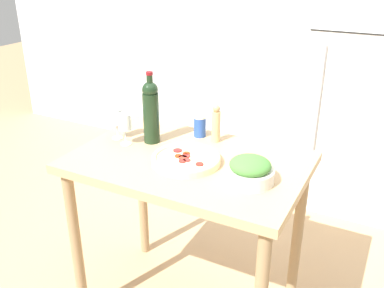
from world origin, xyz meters
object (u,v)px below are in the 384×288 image
(salt_canister, at_px, (200,126))
(wine_glass_far, at_px, (116,118))
(pepper_mill, at_px, (216,124))
(salad_bowl, at_px, (250,171))
(wine_glass_near, at_px, (125,123))
(homemade_pizza, at_px, (186,159))
(refrigerator, at_px, (369,87))
(wine_bottle, at_px, (151,110))

(salt_canister, bearing_deg, wine_glass_far, -148.81)
(pepper_mill, distance_m, salad_bowl, 0.45)
(wine_glass_far, bearing_deg, salad_bowl, -8.92)
(pepper_mill, bearing_deg, wine_glass_far, -157.01)
(wine_glass_near, distance_m, wine_glass_far, 0.09)
(wine_glass_far, relative_size, salt_canister, 1.40)
(pepper_mill, bearing_deg, homemade_pizza, -93.60)
(refrigerator, bearing_deg, wine_glass_far, -124.40)
(wine_glass_far, bearing_deg, wine_glass_near, -27.08)
(salt_canister, bearing_deg, wine_glass_near, -137.19)
(salad_bowl, bearing_deg, homemade_pizza, 174.36)
(wine_bottle, distance_m, wine_glass_far, 0.20)
(wine_bottle, height_order, wine_glass_near, wine_bottle)
(wine_glass_near, relative_size, pepper_mill, 0.82)
(wine_glass_near, bearing_deg, wine_bottle, 41.61)
(refrigerator, distance_m, salad_bowl, 1.70)
(homemade_pizza, distance_m, salt_canister, 0.33)
(pepper_mill, xyz_separation_m, salt_canister, (-0.10, 0.02, -0.04))
(wine_glass_near, xyz_separation_m, salad_bowl, (0.70, -0.08, -0.06))
(wine_glass_near, bearing_deg, refrigerator, 58.42)
(wine_bottle, distance_m, salt_canister, 0.28)
(refrigerator, height_order, pepper_mill, refrigerator)
(wine_glass_near, relative_size, homemade_pizza, 0.51)
(wine_bottle, height_order, homemade_pizza, wine_bottle)
(homemade_pizza, bearing_deg, salt_canister, 105.17)
(wine_glass_near, xyz_separation_m, wine_glass_far, (-0.08, 0.04, -0.00))
(wine_glass_near, relative_size, salt_canister, 1.40)
(wine_bottle, bearing_deg, pepper_mill, 27.90)
(wine_glass_far, distance_m, homemade_pizza, 0.47)
(refrigerator, xyz_separation_m, wine_bottle, (-0.88, -1.50, 0.15))
(wine_bottle, bearing_deg, salt_canister, 43.44)
(wine_bottle, height_order, salt_canister, wine_bottle)
(wine_glass_near, height_order, pepper_mill, pepper_mill)
(refrigerator, xyz_separation_m, pepper_mill, (-0.59, -1.35, 0.08))
(wine_glass_far, height_order, homemade_pizza, wine_glass_far)
(pepper_mill, bearing_deg, refrigerator, 66.47)
(salad_bowl, relative_size, homemade_pizza, 0.65)
(pepper_mill, height_order, salt_canister, pepper_mill)
(wine_glass_far, bearing_deg, salt_canister, 31.19)
(salt_canister, bearing_deg, pepper_mill, -12.58)
(salad_bowl, bearing_deg, pepper_mill, 133.30)
(refrigerator, bearing_deg, pepper_mill, -113.53)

